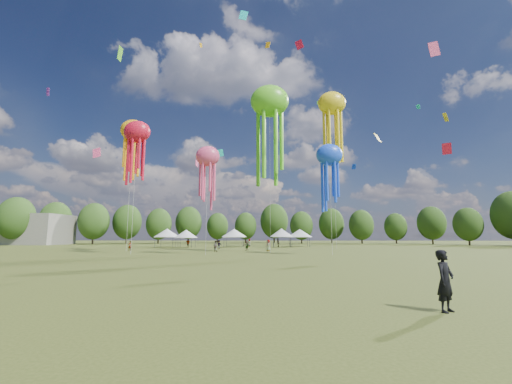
{
  "coord_description": "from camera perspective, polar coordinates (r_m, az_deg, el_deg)",
  "views": [
    {
      "loc": [
        3.18,
        -11.74,
        2.31
      ],
      "look_at": [
        2.08,
        15.0,
        6.0
      ],
      "focal_mm": 22.41,
      "sensor_mm": 36.0,
      "label": 1
    }
  ],
  "objects": [
    {
      "name": "ground",
      "position": [
        12.38,
        -13.26,
        -18.41
      ],
      "size": [
        300.0,
        300.0,
        0.0
      ],
      "primitive_type": "plane",
      "color": "#384416",
      "rests_on": "ground"
    },
    {
      "name": "observer_main",
      "position": [
        11.8,
        30.7,
        -13.45
      ],
      "size": [
        0.82,
        0.78,
        1.88
      ],
      "primitive_type": "imported",
      "rotation": [
        0.0,
        0.0,
        0.67
      ],
      "color": "black",
      "rests_on": "ground"
    },
    {
      "name": "spectator_near",
      "position": [
        47.96,
        -7.25,
        -9.61
      ],
      "size": [
        0.95,
        0.88,
        1.57
      ],
      "primitive_type": "imported",
      "rotation": [
        0.0,
        0.0,
        2.66
      ],
      "color": "gray",
      "rests_on": "ground"
    },
    {
      "name": "spectators_far",
      "position": [
        59.86,
        -3.14,
        -9.25
      ],
      "size": [
        24.22,
        21.85,
        1.8
      ],
      "color": "gray",
      "rests_on": "ground"
    },
    {
      "name": "festival_tents",
      "position": [
        67.67,
        -3.46,
        -7.33
      ],
      "size": [
        33.17,
        10.68,
        3.88
      ],
      "color": "#47474C",
      "rests_on": "ground"
    },
    {
      "name": "show_kites",
      "position": [
        52.52,
        2.66,
        11.42
      ],
      "size": [
        38.59,
        24.48,
        30.82
      ],
      "color": "red",
      "rests_on": "ground"
    },
    {
      "name": "small_kites",
      "position": [
        60.78,
        -0.62,
        19.12
      ],
      "size": [
        65.83,
        53.4,
        44.25
      ],
      "color": "red",
      "rests_on": "ground"
    },
    {
      "name": "treeline",
      "position": [
        74.71,
        -3.06,
        -4.59
      ],
      "size": [
        201.57,
        95.24,
        13.43
      ],
      "color": "#38281C",
      "rests_on": "ground"
    }
  ]
}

